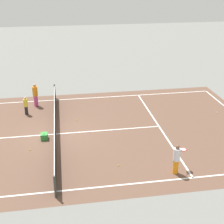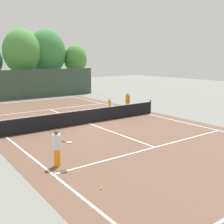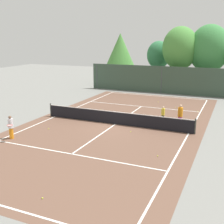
{
  "view_description": "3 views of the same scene",
  "coord_description": "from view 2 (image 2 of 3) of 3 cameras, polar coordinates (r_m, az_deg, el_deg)",
  "views": [
    {
      "loc": [
        -17.38,
        -0.58,
        9.07
      ],
      "look_at": [
        -0.12,
        -3.4,
        1.26
      ],
      "focal_mm": 51.8,
      "sensor_mm": 36.0,
      "label": 1
    },
    {
      "loc": [
        -9.48,
        -15.65,
        4.38
      ],
      "look_at": [
        1.17,
        -1.17,
        0.85
      ],
      "focal_mm": 43.72,
      "sensor_mm": 36.0,
      "label": 2
    },
    {
      "loc": [
        8.19,
        -19.5,
        6.4
      ],
      "look_at": [
        0.21,
        -1.14,
        1.25
      ],
      "focal_mm": 46.35,
      "sensor_mm": 36.0,
      "label": 3
    }
  ],
  "objects": [
    {
      "name": "tennis_ball_8",
      "position": [
        19.23,
        -11.37,
        -2.17
      ],
      "size": [
        0.07,
        0.07,
        0.07
      ],
      "primitive_type": "sphere",
      "color": "#CCE533",
      "rests_on": "ground_plane"
    },
    {
      "name": "tennis_ball_6",
      "position": [
        18.67,
        1.76,
        -2.35
      ],
      "size": [
        0.07,
        0.07,
        0.07
      ],
      "primitive_type": "sphere",
      "color": "#CCE533",
      "rests_on": "ground_plane"
    },
    {
      "name": "player_2",
      "position": [
        11.48,
        -11.4,
        -7.28
      ],
      "size": [
        0.74,
        0.84,
        1.55
      ],
      "color": "orange",
      "rests_on": "ground_plane"
    },
    {
      "name": "tennis_ball_9",
      "position": [
        18.29,
        15.47,
        -3.05
      ],
      "size": [
        0.07,
        0.07,
        0.07
      ],
      "primitive_type": "sphere",
      "color": "#CCE533",
      "rests_on": "ground_plane"
    },
    {
      "name": "perimeter_fence",
      "position": [
        31.25,
        -18.62,
        5.44
      ],
      "size": [
        18.0,
        0.12,
        3.2
      ],
      "color": "#384C3D",
      "rests_on": "ground_plane"
    },
    {
      "name": "tree_0",
      "position": [
        36.16,
        -13.43,
        12.01
      ],
      "size": [
        4.77,
        4.12,
        8.0
      ],
      "color": "brown",
      "rests_on": "ground_plane"
    },
    {
      "name": "tennis_ball_0",
      "position": [
        14.39,
        -12.01,
        -6.72
      ],
      "size": [
        0.07,
        0.07,
        0.07
      ],
      "primitive_type": "sphere",
      "color": "#CCE533",
      "rests_on": "ground_plane"
    },
    {
      "name": "tennis_ball_4",
      "position": [
        26.55,
        -7.47,
        1.6
      ],
      "size": [
        0.07,
        0.07,
        0.07
      ],
      "primitive_type": "sphere",
      "color": "#CCE533",
      "rests_on": "ground_plane"
    },
    {
      "name": "player_1",
      "position": [
        22.35,
        3.28,
        2.03
      ],
      "size": [
        0.36,
        0.36,
        1.67
      ],
      "color": "#D14799",
      "rests_on": "ground_plane"
    },
    {
      "name": "court_surface",
      "position": [
        18.81,
        -4.99,
        -2.38
      ],
      "size": [
        13.0,
        25.0,
        0.01
      ],
      "color": "brown",
      "rests_on": "ground_plane"
    },
    {
      "name": "player_0",
      "position": [
        21.97,
        -0.52,
        1.35
      ],
      "size": [
        0.27,
        0.27,
        1.28
      ],
      "color": "#232328",
      "rests_on": "ground_plane"
    },
    {
      "name": "tennis_ball_3",
      "position": [
        20.77,
        -17.18,
        -1.47
      ],
      "size": [
        0.07,
        0.07,
        0.07
      ],
      "primitive_type": "sphere",
      "color": "#CCE533",
      "rests_on": "ground_plane"
    },
    {
      "name": "tennis_net",
      "position": [
        18.7,
        -5.02,
        -0.87
      ],
      "size": [
        11.9,
        0.1,
        1.1
      ],
      "color": "#333833",
      "rests_on": "ground_plane"
    },
    {
      "name": "ground_plane",
      "position": [
        18.81,
        -4.99,
        -2.39
      ],
      "size": [
        80.0,
        80.0,
        0.0
      ],
      "primitive_type": "plane",
      "color": "slate"
    },
    {
      "name": "tree_4",
      "position": [
        37.14,
        -7.66,
        10.86
      ],
      "size": [
        3.1,
        2.8,
        6.17
      ],
      "color": "brown",
      "rests_on": "ground_plane"
    },
    {
      "name": "tennis_ball_1",
      "position": [
        26.97,
        -2.68,
        1.83
      ],
      "size": [
        0.07,
        0.07,
        0.07
      ],
      "primitive_type": "sphere",
      "color": "#CCE533",
      "rests_on": "ground_plane"
    },
    {
      "name": "tennis_ball_7",
      "position": [
        27.12,
        -13.14,
        1.6
      ],
      "size": [
        0.07,
        0.07,
        0.07
      ],
      "primitive_type": "sphere",
      "color": "#CCE533",
      "rests_on": "ground_plane"
    },
    {
      "name": "tree_2",
      "position": [
        34.54,
        -18.36,
        11.89
      ],
      "size": [
        4.35,
        4.28,
        7.8
      ],
      "color": "brown",
      "rests_on": "ground_plane"
    },
    {
      "name": "tennis_ball_2",
      "position": [
        9.64,
        -2.32,
        -15.71
      ],
      "size": [
        0.07,
        0.07,
        0.07
      ],
      "primitive_type": "sphere",
      "color": "#CCE533",
      "rests_on": "ground_plane"
    },
    {
      "name": "ball_crate",
      "position": [
        19.05,
        -7.32,
        -1.7
      ],
      "size": [
        0.46,
        0.4,
        0.43
      ],
      "color": "green",
      "rests_on": "ground_plane"
    }
  ]
}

